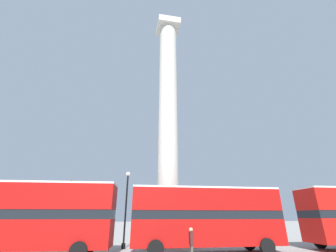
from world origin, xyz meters
TOP-DOWN VIEW (x-y plane):
  - ground_plane at (0.00, 0.00)m, footprint 200.00×200.00m
  - monument_column at (0.00, 0.00)m, footprint 4.48×4.48m
  - bus_a at (-10.11, -5.22)m, footprint 11.00×3.50m
  - bus_b at (1.68, -5.51)m, footprint 10.51×3.08m
  - equestrian_statue at (-9.96, 4.91)m, footprint 3.49×3.14m
  - street_lamp at (-3.90, -2.13)m, footprint 0.36×0.36m
  - pedestrian_near_lamp at (-0.27, -8.39)m, footprint 0.23×0.47m

SIDE VIEW (x-z plane):
  - ground_plane at x=0.00m, z-range 0.00..0.00m
  - pedestrian_near_lamp at x=-0.27m, z-range 0.11..1.84m
  - equestrian_statue at x=-9.96m, z-range -1.18..4.92m
  - bus_b at x=1.68m, z-range 0.23..4.49m
  - bus_a at x=-10.11m, z-range 0.23..4.60m
  - street_lamp at x=-3.90m, z-range 0.04..5.92m
  - monument_column at x=0.00m, z-range -2.33..24.29m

